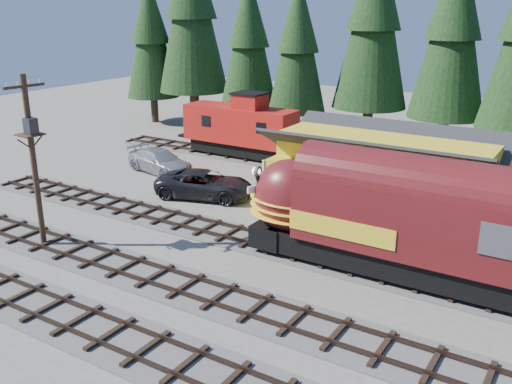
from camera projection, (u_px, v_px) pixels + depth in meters
The scene contains 8 objects.
ground at pixel (292, 294), 24.54m from camera, with size 120.00×120.00×0.00m, color #6B665B.
track_spur at pixel (290, 164), 44.03m from camera, with size 32.00×3.20×0.33m.
depot at pixel (382, 171), 32.05m from camera, with size 12.80×7.00×5.30m.
locomotive at pixel (404, 225), 25.22m from camera, with size 16.24×3.23×4.42m.
caboose at pixel (241, 128), 45.57m from camera, with size 9.39×2.72×4.88m.
utility_pole at pixel (33, 151), 27.96m from camera, with size 1.16×2.15×8.77m.
pickup_truck_a at pixel (205, 184), 36.53m from camera, with size 2.91×6.30×1.75m, color black.
pickup_truck_b at pixel (160, 161), 41.97m from camera, with size 2.36×5.80×1.68m, color #9A9DA1.
Camera 1 is at (10.31, -19.37, 11.94)m, focal length 40.00 mm.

